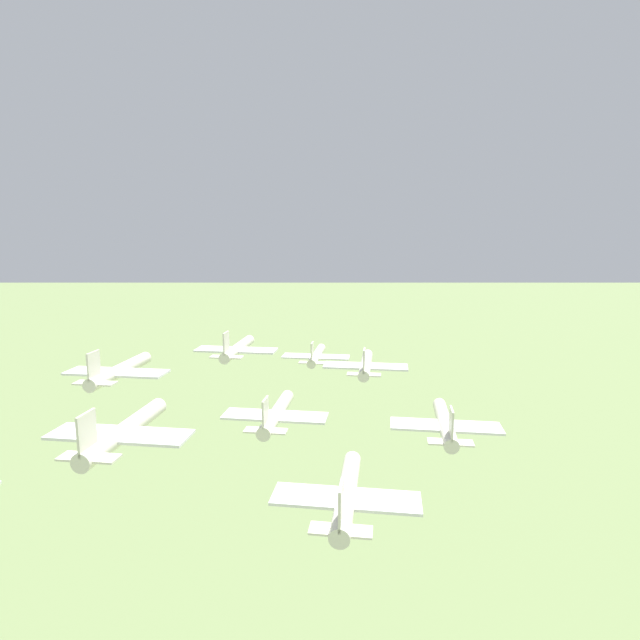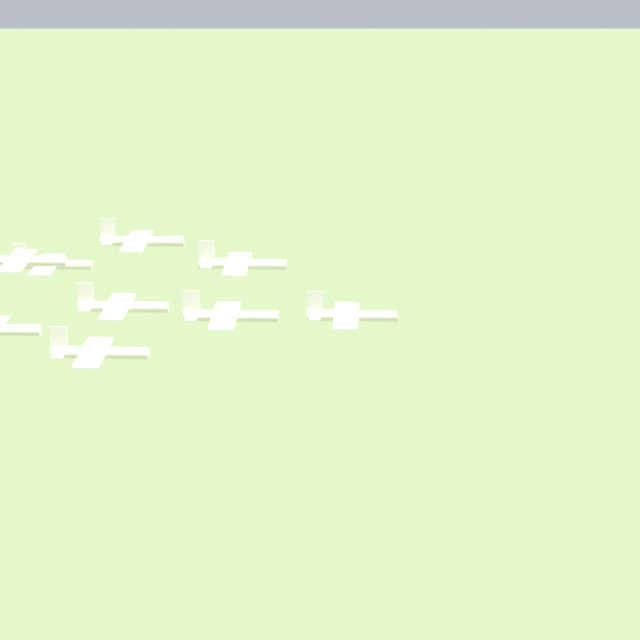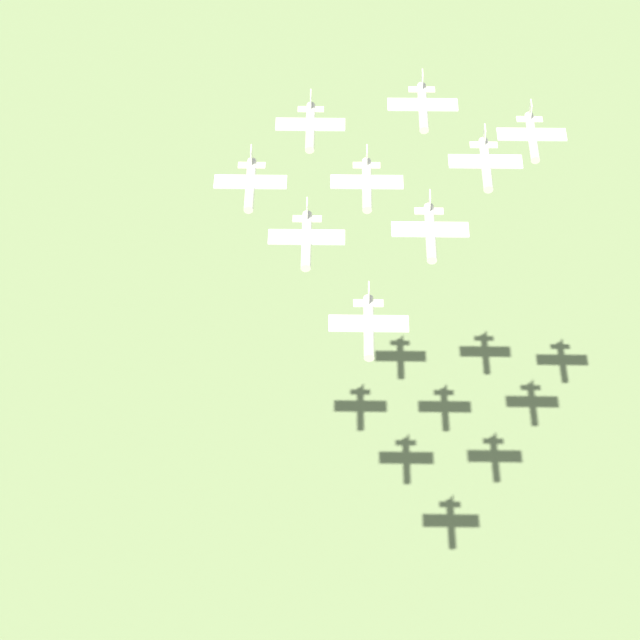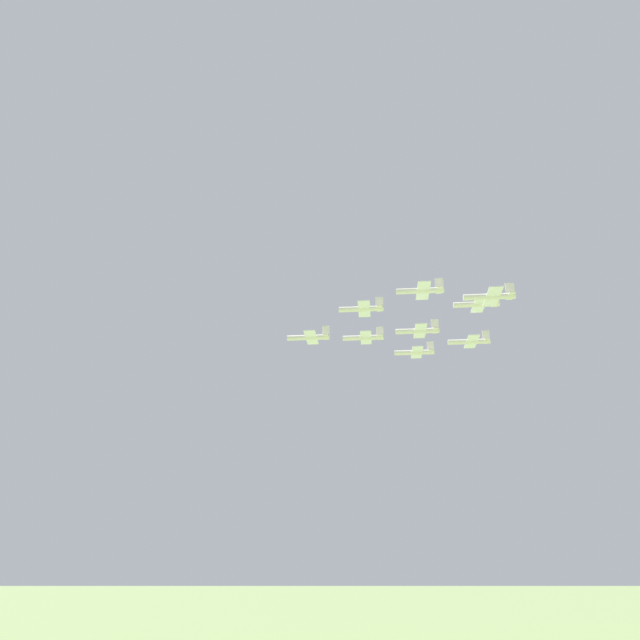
{
  "view_description": "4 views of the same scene",
  "coord_description": "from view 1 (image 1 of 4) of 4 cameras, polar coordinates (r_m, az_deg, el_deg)",
  "views": [
    {
      "loc": [
        -49.93,
        -59.02,
        93.11
      ],
      "look_at": [
        9.11,
        -20.82,
        81.19
      ],
      "focal_mm": 28.0,
      "sensor_mm": 36.0,
      "label": 1
    },
    {
      "loc": [
        78.86,
        -166.2,
        128.71
      ],
      "look_at": [
        5.59,
        -23.65,
        76.09
      ],
      "focal_mm": 85.0,
      "sensor_mm": 36.0,
      "label": 2
    },
    {
      "loc": [
        126.06,
        29.83,
        200.56
      ],
      "look_at": [
        11.72,
        -25.51,
        78.46
      ],
      "focal_mm": 85.0,
      "sensor_mm": 36.0,
      "label": 3
    },
    {
      "loc": [
        -64.76,
        98.16,
        24.73
      ],
      "look_at": [
        3.69,
        -18.57,
        78.96
      ],
      "focal_mm": 35.0,
      "sensor_mm": 36.0,
      "label": 4
    }
  ],
  "objects": [
    {
      "name": "jet_5",
      "position": [
        45.92,
        14.13,
        -11.49
      ],
      "size": [
        10.0,
        9.76,
        3.42
      ],
      "rotation": [
        0.0,
        0.0,
        5.15
      ],
      "color": "silver"
    },
    {
      "name": "jet_3",
      "position": [
        51.08,
        -22.08,
        -5.43
      ],
      "size": [
        10.0,
        9.76,
        3.42
      ],
      "rotation": [
        0.0,
        0.0,
        5.15
      ],
      "color": "silver"
    },
    {
      "name": "jet_8",
      "position": [
        34.07,
        3.03,
        -19.41
      ],
      "size": [
        10.0,
        9.76,
        3.42
      ],
      "rotation": [
        0.0,
        0.0,
        5.15
      ],
      "color": "silver"
    },
    {
      "name": "jet_1",
      "position": [
        59.72,
        -9.49,
        -3.28
      ],
      "size": [
        10.0,
        9.76,
        3.42
      ],
      "rotation": [
        0.0,
        0.0,
        5.15
      ],
      "color": "silver"
    },
    {
      "name": "jet_0",
      "position": [
        71.2,
        -0.44,
        -4.11
      ],
      "size": [
        10.0,
        9.76,
        3.42
      ],
      "rotation": [
        0.0,
        0.0,
        5.15
      ],
      "color": "silver"
    },
    {
      "name": "jet_2",
      "position": [
        57.47,
        5.24,
        -5.16
      ],
      "size": [
        10.0,
        9.76,
        3.42
      ],
      "rotation": [
        0.0,
        0.0,
        5.15
      ],
      "color": "silver"
    },
    {
      "name": "jet_7",
      "position": [
        36.9,
        -21.7,
        -11.85
      ],
      "size": [
        10.0,
        9.76,
        3.42
      ],
      "rotation": [
        0.0,
        0.0,
        5.15
      ],
      "color": "silver"
    },
    {
      "name": "jet_4",
      "position": [
        46.65,
        -5.09,
        -10.69
      ],
      "size": [
        10.0,
        9.76,
        3.42
      ],
      "rotation": [
        0.0,
        0.0,
        5.15
      ],
      "color": "silver"
    }
  ]
}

